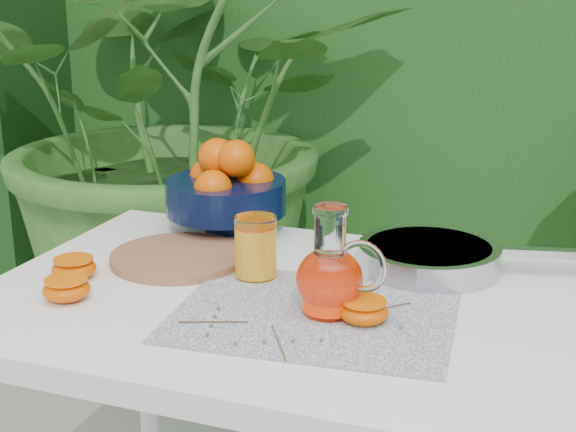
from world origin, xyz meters
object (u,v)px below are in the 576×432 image
(white_table, at_px, (284,339))
(fruit_bowl, at_px, (227,189))
(cutting_board, at_px, (179,257))
(juice_pitcher, at_px, (331,277))
(saute_pan, at_px, (431,256))

(white_table, relative_size, fruit_bowl, 4.04)
(white_table, xyz_separation_m, cutting_board, (-0.24, 0.08, 0.09))
(cutting_board, distance_m, juice_pitcher, 0.36)
(white_table, height_order, saute_pan, saute_pan)
(cutting_board, xyz_separation_m, fruit_bowl, (0.01, 0.20, 0.08))
(white_table, relative_size, juice_pitcher, 5.81)
(juice_pitcher, bearing_deg, white_table, 151.28)
(cutting_board, relative_size, fruit_bowl, 1.02)
(saute_pan, bearing_deg, white_table, -135.94)
(fruit_bowl, bearing_deg, juice_pitcher, -46.05)
(juice_pitcher, bearing_deg, cutting_board, 157.85)
(white_table, height_order, juice_pitcher, juice_pitcher)
(cutting_board, bearing_deg, juice_pitcher, -22.15)
(saute_pan, bearing_deg, juice_pitcher, -113.50)
(cutting_board, height_order, fruit_bowl, fruit_bowl)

